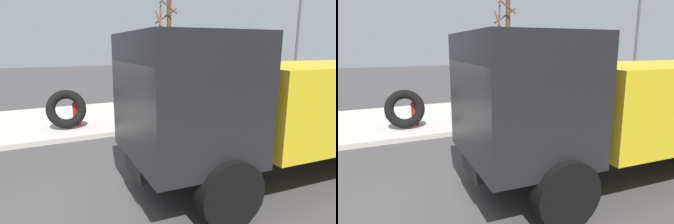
{
  "view_description": "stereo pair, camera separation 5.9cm",
  "coord_description": "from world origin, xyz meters",
  "views": [
    {
      "loc": [
        -0.56,
        -4.81,
        2.76
      ],
      "look_at": [
        3.03,
        2.68,
        0.93
      ],
      "focal_mm": 31.76,
      "sensor_mm": 36.0,
      "label": 1
    },
    {
      "loc": [
        -0.51,
        -4.83,
        2.76
      ],
      "look_at": [
        3.03,
        2.68,
        0.93
      ],
      "focal_mm": 31.76,
      "sensor_mm": 36.0,
      "label": 2
    }
  ],
  "objects": [
    {
      "name": "ground_plane",
      "position": [
        0.0,
        0.0,
        0.0
      ],
      "size": [
        80.0,
        80.0,
        0.0
      ],
      "primitive_type": "plane",
      "color": "#423F3F"
    },
    {
      "name": "sidewalk_curb",
      "position": [
        0.0,
        6.5,
        0.07
      ],
      "size": [
        36.0,
        5.0,
        0.15
      ],
      "primitive_type": "cube",
      "color": "#BCB7AD",
      "rests_on": "ground"
    },
    {
      "name": "fire_hydrant",
      "position": [
        0.88,
        5.35,
        0.59
      ],
      "size": [
        0.28,
        0.62,
        0.83
      ],
      "color": "red",
      "rests_on": "sidewalk_curb"
    },
    {
      "name": "loose_tire",
      "position": [
        0.53,
        5.09,
        0.79
      ],
      "size": [
        1.33,
        0.81,
        1.29
      ],
      "primitive_type": "torus",
      "rotation": [
        1.27,
        0.0,
        -0.13
      ],
      "color": "black",
      "rests_on": "sidewalk_curb"
    },
    {
      "name": "stop_sign",
      "position": [
        3.99,
        4.7,
        1.66
      ],
      "size": [
        0.76,
        0.08,
        2.17
      ],
      "color": "gray",
      "rests_on": "sidewalk_curb"
    },
    {
      "name": "dump_truck_yellow",
      "position": [
        4.28,
        -0.29,
        1.61
      ],
      "size": [
        7.11,
        3.07,
        3.0
      ],
      "color": "gold",
      "rests_on": "ground"
    },
    {
      "name": "bare_tree",
      "position": [
        5.52,
        7.83,
        2.89
      ],
      "size": [
        1.21,
        1.09,
        5.23
      ],
      "color": "#4C3823",
      "rests_on": "sidewalk_curb"
    },
    {
      "name": "street_light_pole",
      "position": [
        10.75,
        5.16,
        3.21
      ],
      "size": [
        0.12,
        0.12,
        6.12
      ],
      "primitive_type": "cylinder",
      "color": "#595B5E",
      "rests_on": "sidewalk_curb"
    }
  ]
}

